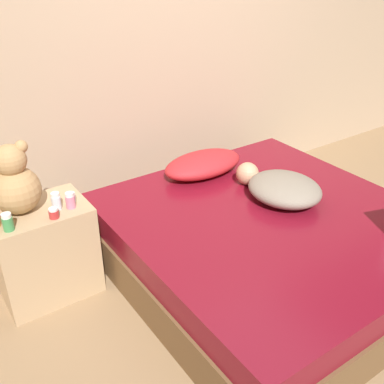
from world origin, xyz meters
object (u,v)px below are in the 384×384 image
object	(u,v)px
teddy_bear	(15,183)
bottle_white	(72,197)
person_lying	(281,187)
bottle_pink	(70,200)
bottle_green	(8,222)
bottle_clear	(56,201)
bottle_red	(54,213)
pillow	(203,164)

from	to	relation	value
teddy_bear	bottle_white	bearing A→B (deg)	-13.33
person_lying	teddy_bear	xyz separation A→B (m)	(-1.45, 0.50, 0.25)
bottle_pink	bottle_green	bearing A→B (deg)	-174.36
person_lying	bottle_clear	xyz separation A→B (m)	(-1.28, 0.41, 0.12)
bottle_clear	bottle_red	bearing A→B (deg)	-119.30
teddy_bear	bottle_pink	world-z (taller)	teddy_bear
pillow	person_lying	xyz separation A→B (m)	(0.20, -0.55, 0.00)
person_lying	teddy_bear	size ratio (longest dim) A/B	1.62
bottle_clear	bottle_white	xyz separation A→B (m)	(0.10, 0.03, -0.02)
pillow	bottle_pink	bearing A→B (deg)	-170.34
person_lying	bottle_green	distance (m)	1.59
pillow	bottle_red	xyz separation A→B (m)	(-1.12, -0.22, 0.11)
teddy_bear	person_lying	bearing A→B (deg)	-18.99
bottle_pink	bottle_white	size ratio (longest dim) A/B	1.56
pillow	bottle_clear	bearing A→B (deg)	-172.37
pillow	person_lying	size ratio (longest dim) A/B	0.93
bottle_red	bottle_clear	bearing A→B (deg)	60.70
person_lying	bottle_white	bearing A→B (deg)	150.87
bottle_clear	bottle_green	xyz separation A→B (m)	(-0.27, -0.06, -0.00)
bottle_green	person_lying	bearing A→B (deg)	-12.64
teddy_bear	bottle_white	distance (m)	0.31
pillow	bottle_pink	world-z (taller)	bottle_pink
bottle_clear	bottle_red	world-z (taller)	bottle_clear
teddy_bear	bottle_clear	xyz separation A→B (m)	(0.17, -0.09, -0.12)
bottle_green	bottle_white	world-z (taller)	bottle_green
pillow	bottle_red	world-z (taller)	bottle_red
bottle_pink	bottle_clear	size ratio (longest dim) A/B	0.92
pillow	bottle_green	size ratio (longest dim) A/B	6.27
pillow	bottle_green	xyz separation A→B (m)	(-1.35, -0.21, 0.12)
pillow	bottle_white	bearing A→B (deg)	-173.13
pillow	bottle_clear	distance (m)	1.10
pillow	bottle_pink	xyz separation A→B (m)	(-1.01, -0.17, 0.12)
bottle_red	bottle_white	bearing A→B (deg)	36.00
bottle_pink	bottle_clear	distance (m)	0.07
bottle_clear	bottle_white	world-z (taller)	bottle_clear
bottle_pink	bottle_clear	xyz separation A→B (m)	(-0.07, 0.03, 0.00)
bottle_pink	bottle_white	world-z (taller)	bottle_pink
bottle_green	bottle_red	distance (m)	0.23
teddy_bear	bottle_red	xyz separation A→B (m)	(0.13, -0.17, -0.14)
teddy_bear	bottle_red	distance (m)	0.25
bottle_green	pillow	bearing A→B (deg)	8.66
pillow	bottle_pink	size ratio (longest dim) A/B	6.52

